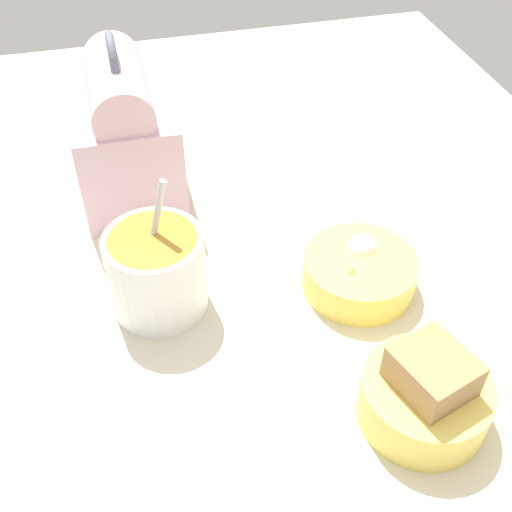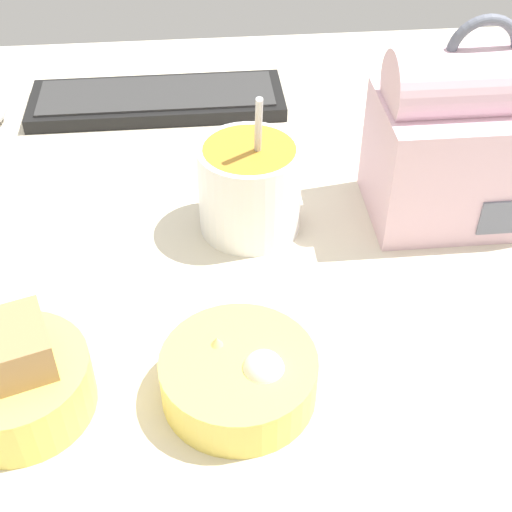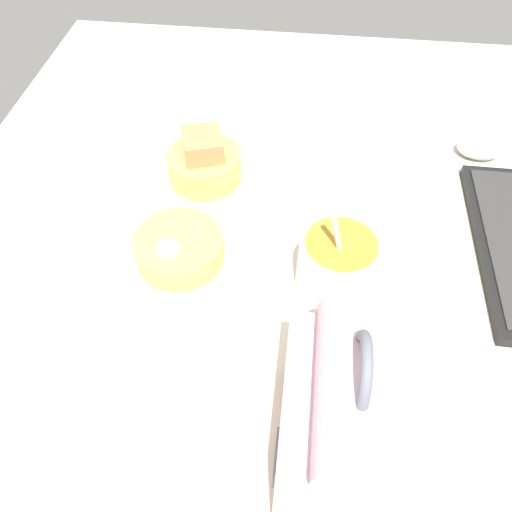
{
  "view_description": "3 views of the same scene",
  "coord_description": "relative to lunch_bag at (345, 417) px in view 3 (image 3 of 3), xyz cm",
  "views": [
    {
      "loc": [
        -48.05,
        9.3,
        54.49
      ],
      "look_at": [
        1.53,
        -3.25,
        7.0
      ],
      "focal_mm": 45.0,
      "sensor_mm": 36.0,
      "label": 1
    },
    {
      "loc": [
        -3.09,
        -51.64,
        49.14
      ],
      "look_at": [
        1.53,
        -3.25,
        7.0
      ],
      "focal_mm": 50.0,
      "sensor_mm": 36.0,
      "label": 2
    },
    {
      "loc": [
        43.42,
        1.77,
        58.59
      ],
      "look_at": [
        1.53,
        -3.25,
        7.0
      ],
      "focal_mm": 35.0,
      "sensor_mm": 36.0,
      "label": 3
    }
  ],
  "objects": [
    {
      "name": "desk_surface",
      "position": [
        -23.74,
        -8.21,
        -9.63
      ],
      "size": [
        140.0,
        110.0,
        2.0
      ],
      "color": "beige",
      "rests_on": "ground"
    },
    {
      "name": "lunch_bag",
      "position": [
        0.0,
        0.0,
        0.0
      ],
      "size": [
        17.66,
        12.77,
        21.89
      ],
      "color": "beige",
      "rests_on": "desk_surface"
    },
    {
      "name": "soup_cup",
      "position": [
        -21.84,
        -0.67,
        -3.63
      ],
      "size": [
        10.51,
        10.51,
        15.97
      ],
      "color": "white",
      "rests_on": "desk_surface"
    },
    {
      "name": "bento_bowl_sandwich",
      "position": [
        -42.31,
        -22.39,
        -5.44
      ],
      "size": [
        12.06,
        12.06,
        8.57
      ],
      "color": "#EFD65B",
      "rests_on": "desk_surface"
    },
    {
      "name": "bento_bowl_snacks",
      "position": [
        -24.7,
        -22.75,
        -6.4
      ],
      "size": [
        12.75,
        12.75,
        5.52
      ],
      "color": "#EFD65B",
      "rests_on": "desk_surface"
    },
    {
      "name": "computer_mouse",
      "position": [
        -53.86,
        23.86,
        -7.14
      ],
      "size": [
        5.77,
        7.64,
        2.98
      ],
      "color": "silver",
      "rests_on": "desk_surface"
    }
  ]
}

